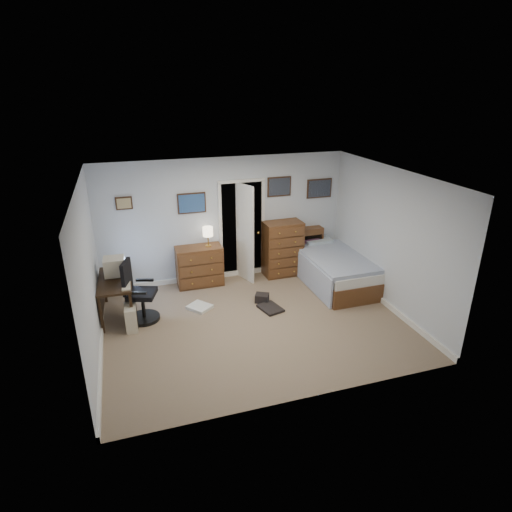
{
  "coord_description": "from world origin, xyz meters",
  "views": [
    {
      "loc": [
        -1.89,
        -6.06,
        3.8
      ],
      "look_at": [
        0.12,
        0.3,
        1.1
      ],
      "focal_mm": 30.0,
      "sensor_mm": 36.0,
      "label": 1
    }
  ],
  "objects": [
    {
      "name": "pc_tower",
      "position": [
        -2.0,
        0.45,
        0.21
      ],
      "size": [
        0.2,
        0.39,
        0.41
      ],
      "rotation": [
        0.0,
        0.0,
        -0.03
      ],
      "color": "beige",
      "rests_on": "floor"
    },
    {
      "name": "keyboard",
      "position": [
        -2.02,
        0.65,
        0.7
      ],
      "size": [
        0.15,
        0.37,
        0.02
      ],
      "primitive_type": "cube",
      "rotation": [
        0.0,
        0.0,
        -0.03
      ],
      "color": "beige",
      "rests_on": "computer_desk"
    },
    {
      "name": "doorway",
      "position": [
        0.35,
        2.27,
        1.0
      ],
      "size": [
        0.96,
        1.12,
        2.05
      ],
      "color": "black",
      "rests_on": "floor"
    },
    {
      "name": "crt_monitor",
      "position": [
        -2.18,
        1.15,
        0.86
      ],
      "size": [
        0.37,
        0.34,
        0.33
      ],
      "rotation": [
        0.0,
        0.0,
        -0.03
      ],
      "color": "beige",
      "rests_on": "computer_desk"
    },
    {
      "name": "floor_clutter",
      "position": [
        -0.01,
        0.61,
        0.04
      ],
      "size": [
        1.69,
        0.94,
        0.16
      ],
      "rotation": [
        0.0,
        0.0,
        -0.28
      ],
      "color": "black",
      "rests_on": "floor"
    },
    {
      "name": "computer_desk",
      "position": [
        -2.28,
        1.0,
        0.53
      ],
      "size": [
        0.59,
        1.21,
        0.69
      ],
      "rotation": [
        0.0,
        0.0,
        -0.03
      ],
      "color": "black",
      "rests_on": "floor"
    },
    {
      "name": "bed",
      "position": [
        1.98,
        1.02,
        0.32
      ],
      "size": [
        1.15,
        2.1,
        0.69
      ],
      "rotation": [
        0.0,
        0.0,
        0.01
      ],
      "color": "brown",
      "rests_on": "floor"
    },
    {
      "name": "table_lamp",
      "position": [
        -0.4,
        1.77,
        1.1
      ],
      "size": [
        0.2,
        0.2,
        0.39
      ],
      "rotation": [
        0.0,
        0.0,
        -0.01
      ],
      "color": "gold",
      "rests_on": "low_dresser"
    },
    {
      "name": "tall_dresser",
      "position": [
        1.17,
        1.75,
        0.58
      ],
      "size": [
        0.8,
        0.49,
        1.16
      ],
      "primitive_type": "cube",
      "rotation": [
        0.0,
        0.0,
        0.03
      ],
      "color": "brown",
      "rests_on": "floor"
    },
    {
      "name": "headboard_bookcase",
      "position": [
        1.6,
        1.86,
        0.49
      ],
      "size": [
        1.05,
        0.32,
        0.93
      ],
      "rotation": [
        0.0,
        0.0,
        0.06
      ],
      "color": "brown",
      "rests_on": "floor"
    },
    {
      "name": "floor",
      "position": [
        0.0,
        0.0,
        -0.01
      ],
      "size": [
        5.0,
        4.0,
        0.02
      ],
      "primitive_type": "cube",
      "color": "#836E5A",
      "rests_on": "ground"
    },
    {
      "name": "office_chair",
      "position": [
        -1.84,
        0.7,
        0.42
      ],
      "size": [
        0.67,
        0.67,
        1.09
      ],
      "rotation": [
        0.0,
        0.0,
        -0.33
      ],
      "color": "black",
      "rests_on": "floor"
    },
    {
      "name": "wall_posters",
      "position": [
        0.57,
        1.98,
        1.75
      ],
      "size": [
        4.38,
        0.04,
        0.6
      ],
      "color": "#331E11",
      "rests_on": "floor"
    },
    {
      "name": "low_dresser",
      "position": [
        -0.6,
        1.77,
        0.4
      ],
      "size": [
        0.91,
        0.46,
        0.81
      ],
      "primitive_type": "cube",
      "rotation": [
        0.0,
        0.0,
        -0.01
      ],
      "color": "brown",
      "rests_on": "floor"
    },
    {
      "name": "media_stack",
      "position": [
        -2.32,
        2.24,
        0.36
      ],
      "size": [
        0.15,
        0.15,
        0.73
      ],
      "primitive_type": "cube",
      "rotation": [
        0.0,
        0.0,
        0.06
      ],
      "color": "maroon",
      "rests_on": "floor"
    }
  ]
}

